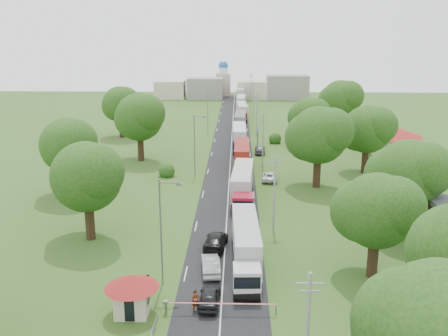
{
  "coord_description": "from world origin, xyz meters",
  "views": [
    {
      "loc": [
        1.28,
        -61.09,
        22.36
      ],
      "look_at": [
        -0.7,
        9.34,
        3.0
      ],
      "focal_mm": 40.0,
      "sensor_mm": 36.0,
      "label": 1
    }
  ],
  "objects_px": {
    "car_lane_mid": "(211,265)",
    "pedestrian_near": "(196,301)",
    "car_lane_front": "(210,297)",
    "truck_0": "(246,244)",
    "guard_booth": "(132,290)",
    "boom_barrier": "(204,305)",
    "info_sign": "(258,134)"
  },
  "relations": [
    {
      "from": "car_lane_mid",
      "to": "pedestrian_near",
      "type": "height_order",
      "value": "pedestrian_near"
    },
    {
      "from": "car_lane_front",
      "to": "truck_0",
      "type": "bearing_deg",
      "value": -110.39
    },
    {
      "from": "guard_booth",
      "to": "pedestrian_near",
      "type": "distance_m",
      "value": 5.29
    },
    {
      "from": "guard_booth",
      "to": "pedestrian_near",
      "type": "height_order",
      "value": "guard_booth"
    },
    {
      "from": "car_lane_front",
      "to": "car_lane_mid",
      "type": "relative_size",
      "value": 0.91
    },
    {
      "from": "boom_barrier",
      "to": "pedestrian_near",
      "type": "height_order",
      "value": "pedestrian_near"
    },
    {
      "from": "truck_0",
      "to": "car_lane_front",
      "type": "bearing_deg",
      "value": -112.3
    },
    {
      "from": "boom_barrier",
      "to": "car_lane_front",
      "type": "bearing_deg",
      "value": 76.59
    },
    {
      "from": "truck_0",
      "to": "car_lane_mid",
      "type": "relative_size",
      "value": 3.05
    },
    {
      "from": "info_sign",
      "to": "pedestrian_near",
      "type": "distance_m",
      "value": 59.98
    },
    {
      "from": "guard_booth",
      "to": "car_lane_mid",
      "type": "relative_size",
      "value": 0.93
    },
    {
      "from": "info_sign",
      "to": "car_lane_front",
      "type": "height_order",
      "value": "info_sign"
    },
    {
      "from": "pedestrian_near",
      "to": "info_sign",
      "type": "bearing_deg",
      "value": 61.99
    },
    {
      "from": "truck_0",
      "to": "info_sign",
      "type": "bearing_deg",
      "value": 86.58
    },
    {
      "from": "truck_0",
      "to": "pedestrian_near",
      "type": "bearing_deg",
      "value": -115.97
    },
    {
      "from": "boom_barrier",
      "to": "pedestrian_near",
      "type": "xyz_separation_m",
      "value": [
        -0.72,
        0.5,
        0.02
      ]
    },
    {
      "from": "truck_0",
      "to": "car_lane_front",
      "type": "distance_m",
      "value": 8.46
    },
    {
      "from": "guard_booth",
      "to": "truck_0",
      "type": "height_order",
      "value": "truck_0"
    },
    {
      "from": "truck_0",
      "to": "car_lane_mid",
      "type": "distance_m",
      "value": 4.09
    },
    {
      "from": "info_sign",
      "to": "truck_0",
      "type": "distance_m",
      "value": 50.88
    },
    {
      "from": "info_sign",
      "to": "car_lane_mid",
      "type": "relative_size",
      "value": 0.87
    },
    {
      "from": "pedestrian_near",
      "to": "car_lane_mid",
      "type": "bearing_deg",
      "value": 61.84
    },
    {
      "from": "guard_booth",
      "to": "car_lane_front",
      "type": "height_order",
      "value": "guard_booth"
    },
    {
      "from": "info_sign",
      "to": "car_lane_mid",
      "type": "distance_m",
      "value": 53.07
    },
    {
      "from": "boom_barrier",
      "to": "pedestrian_near",
      "type": "distance_m",
      "value": 0.88
    },
    {
      "from": "boom_barrier",
      "to": "guard_booth",
      "type": "distance_m",
      "value": 5.98
    },
    {
      "from": "car_lane_mid",
      "to": "boom_barrier",
      "type": "bearing_deg",
      "value": 82.4
    },
    {
      "from": "info_sign",
      "to": "car_lane_mid",
      "type": "height_order",
      "value": "info_sign"
    },
    {
      "from": "info_sign",
      "to": "boom_barrier",
      "type": "bearing_deg",
      "value": -96.24
    },
    {
      "from": "truck_0",
      "to": "car_lane_front",
      "type": "xyz_separation_m",
      "value": [
        -3.17,
        -7.72,
        -1.38
      ]
    },
    {
      "from": "boom_barrier",
      "to": "car_lane_front",
      "type": "xyz_separation_m",
      "value": [
        0.36,
        1.5,
        -0.16
      ]
    },
    {
      "from": "car_lane_front",
      "to": "guard_booth",
      "type": "bearing_deg",
      "value": 15.52
    }
  ]
}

